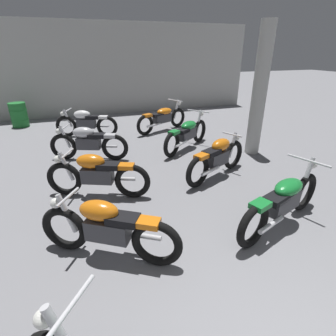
{
  "coord_description": "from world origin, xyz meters",
  "views": [
    {
      "loc": [
        -1.47,
        -0.01,
        2.56
      ],
      "look_at": [
        0.0,
        4.21,
        0.55
      ],
      "focal_mm": 28.2,
      "sensor_mm": 36.0,
      "label": 1
    }
  ],
  "objects_px": {
    "motorcycle_right_row_1": "(283,200)",
    "oil_drum": "(19,115)",
    "motorcycle_left_row_3": "(88,142)",
    "motorcycle_right_row_3": "(187,133)",
    "motorcycle_left_row_2": "(97,174)",
    "motorcycle_right_row_4": "(163,118)",
    "motorcycle_left_row_1": "(107,228)",
    "support_pillar": "(260,92)",
    "motorcycle_right_row_2": "(217,157)",
    "motorcycle_left_row_4": "(86,123)"
  },
  "relations": [
    {
      "from": "motorcycle_right_row_1",
      "to": "oil_drum",
      "type": "height_order",
      "value": "motorcycle_right_row_1"
    },
    {
      "from": "motorcycle_left_row_3",
      "to": "motorcycle_right_row_3",
      "type": "bearing_deg",
      "value": -1.28
    },
    {
      "from": "motorcycle_left_row_2",
      "to": "motorcycle_right_row_3",
      "type": "distance_m",
      "value": 3.21
    },
    {
      "from": "motorcycle_left_row_3",
      "to": "motorcycle_right_row_4",
      "type": "bearing_deg",
      "value": 36.28
    },
    {
      "from": "motorcycle_left_row_1",
      "to": "motorcycle_left_row_2",
      "type": "bearing_deg",
      "value": 89.04
    },
    {
      "from": "motorcycle_right_row_1",
      "to": "motorcycle_right_row_3",
      "type": "height_order",
      "value": "same"
    },
    {
      "from": "motorcycle_left_row_2",
      "to": "motorcycle_left_row_3",
      "type": "bearing_deg",
      "value": 90.86
    },
    {
      "from": "motorcycle_right_row_1",
      "to": "oil_drum",
      "type": "distance_m",
      "value": 9.24
    },
    {
      "from": "motorcycle_right_row_4",
      "to": "oil_drum",
      "type": "distance_m",
      "value": 5.19
    },
    {
      "from": "support_pillar",
      "to": "motorcycle_right_row_4",
      "type": "relative_size",
      "value": 1.58
    },
    {
      "from": "oil_drum",
      "to": "support_pillar",
      "type": "bearing_deg",
      "value": -38.34
    },
    {
      "from": "motorcycle_left_row_1",
      "to": "motorcycle_right_row_4",
      "type": "bearing_deg",
      "value": 65.13
    },
    {
      "from": "oil_drum",
      "to": "motorcycle_right_row_2",
      "type": "bearing_deg",
      "value": -52.17
    },
    {
      "from": "oil_drum",
      "to": "motorcycle_left_row_4",
      "type": "bearing_deg",
      "value": -43.28
    },
    {
      "from": "motorcycle_right_row_1",
      "to": "motorcycle_right_row_4",
      "type": "distance_m",
      "value": 5.7
    },
    {
      "from": "motorcycle_left_row_2",
      "to": "motorcycle_left_row_3",
      "type": "xyz_separation_m",
      "value": [
        -0.03,
        1.94,
        0.0
      ]
    },
    {
      "from": "motorcycle_right_row_2",
      "to": "motorcycle_right_row_3",
      "type": "relative_size",
      "value": 1.01
    },
    {
      "from": "motorcycle_right_row_1",
      "to": "motorcycle_right_row_2",
      "type": "bearing_deg",
      "value": 92.79
    },
    {
      "from": "oil_drum",
      "to": "motorcycle_right_row_3",
      "type": "bearing_deg",
      "value": -41.04
    },
    {
      "from": "motorcycle_left_row_3",
      "to": "motorcycle_right_row_1",
      "type": "distance_m",
      "value": 4.65
    },
    {
      "from": "motorcycle_left_row_4",
      "to": "oil_drum",
      "type": "bearing_deg",
      "value": 136.72
    },
    {
      "from": "motorcycle_left_row_1",
      "to": "motorcycle_right_row_1",
      "type": "relative_size",
      "value": 0.83
    },
    {
      "from": "motorcycle_left_row_2",
      "to": "motorcycle_left_row_3",
      "type": "relative_size",
      "value": 0.99
    },
    {
      "from": "motorcycle_left_row_4",
      "to": "motorcycle_left_row_1",
      "type": "bearing_deg",
      "value": -90.66
    },
    {
      "from": "motorcycle_right_row_1",
      "to": "motorcycle_right_row_3",
      "type": "bearing_deg",
      "value": 90.03
    },
    {
      "from": "support_pillar",
      "to": "oil_drum",
      "type": "height_order",
      "value": "support_pillar"
    },
    {
      "from": "motorcycle_left_row_2",
      "to": "motorcycle_left_row_3",
      "type": "distance_m",
      "value": 1.94
    },
    {
      "from": "motorcycle_right_row_1",
      "to": "motorcycle_right_row_2",
      "type": "xyz_separation_m",
      "value": [
        -0.09,
        1.89,
        0.01
      ]
    },
    {
      "from": "motorcycle_left_row_3",
      "to": "motorcycle_right_row_1",
      "type": "height_order",
      "value": "motorcycle_right_row_1"
    },
    {
      "from": "motorcycle_right_row_1",
      "to": "motorcycle_right_row_4",
      "type": "relative_size",
      "value": 1.03
    },
    {
      "from": "motorcycle_right_row_3",
      "to": "oil_drum",
      "type": "relative_size",
      "value": 2.13
    },
    {
      "from": "motorcycle_left_row_2",
      "to": "motorcycle_right_row_2",
      "type": "distance_m",
      "value": 2.52
    },
    {
      "from": "motorcycle_left_row_2",
      "to": "motorcycle_right_row_1",
      "type": "xyz_separation_m",
      "value": [
        2.61,
        -1.88,
        -0.01
      ]
    },
    {
      "from": "motorcycle_right_row_1",
      "to": "motorcycle_right_row_2",
      "type": "distance_m",
      "value": 1.89
    },
    {
      "from": "motorcycle_right_row_3",
      "to": "motorcycle_left_row_4",
      "type": "bearing_deg",
      "value": 141.0
    },
    {
      "from": "support_pillar",
      "to": "motorcycle_right_row_2",
      "type": "distance_m",
      "value": 2.25
    },
    {
      "from": "motorcycle_left_row_1",
      "to": "motorcycle_right_row_1",
      "type": "distance_m",
      "value": 2.64
    },
    {
      "from": "motorcycle_left_row_2",
      "to": "oil_drum",
      "type": "xyz_separation_m",
      "value": [
        -2.16,
        6.03,
        -0.03
      ]
    },
    {
      "from": "motorcycle_right_row_1",
      "to": "oil_drum",
      "type": "xyz_separation_m",
      "value": [
        -4.77,
        7.92,
        -0.03
      ]
    },
    {
      "from": "motorcycle_left_row_1",
      "to": "motorcycle_right_row_2",
      "type": "distance_m",
      "value": 3.06
    },
    {
      "from": "motorcycle_left_row_1",
      "to": "motorcycle_left_row_3",
      "type": "height_order",
      "value": "same"
    },
    {
      "from": "support_pillar",
      "to": "motorcycle_left_row_4",
      "type": "relative_size",
      "value": 1.7
    },
    {
      "from": "motorcycle_left_row_4",
      "to": "motorcycle_right_row_2",
      "type": "relative_size",
      "value": 1.03
    },
    {
      "from": "motorcycle_right_row_1",
      "to": "support_pillar",
      "type": "bearing_deg",
      "value": 61.99
    },
    {
      "from": "motorcycle_left_row_1",
      "to": "motorcycle_left_row_3",
      "type": "xyz_separation_m",
      "value": [
        -0.0,
        3.64,
        0.0
      ]
    },
    {
      "from": "motorcycle_left_row_2",
      "to": "motorcycle_left_row_4",
      "type": "relative_size",
      "value": 0.98
    },
    {
      "from": "motorcycle_right_row_2",
      "to": "oil_drum",
      "type": "distance_m",
      "value": 7.63
    },
    {
      "from": "motorcycle_left_row_3",
      "to": "motorcycle_right_row_4",
      "type": "distance_m",
      "value": 3.17
    },
    {
      "from": "motorcycle_right_row_1",
      "to": "motorcycle_left_row_1",
      "type": "bearing_deg",
      "value": 175.94
    },
    {
      "from": "motorcycle_left_row_2",
      "to": "oil_drum",
      "type": "distance_m",
      "value": 6.41
    }
  ]
}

